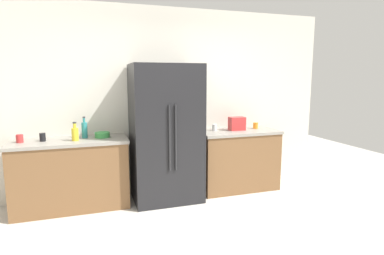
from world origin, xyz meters
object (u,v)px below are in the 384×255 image
refrigerator (166,133)px  cup_a (20,139)px  bottle_b (75,133)px  cup_c (215,127)px  bowl_a (102,135)px  toaster (237,124)px  cup_b (255,126)px  bottle_a (84,130)px  cup_d (43,137)px

refrigerator → cup_a: bearing=177.4°
bottle_b → cup_c: size_ratio=2.47×
refrigerator → bowl_a: size_ratio=9.64×
toaster → bottle_b: bottle_b is taller
cup_b → bottle_a: bearing=179.7°
cup_b → toaster: bearing=-172.6°
cup_a → cup_c: size_ratio=1.04×
toaster → cup_d: bearing=-179.7°
cup_a → cup_c: bearing=1.8°
cup_d → cup_c: bearing=1.9°
cup_a → cup_d: 0.25m
refrigerator → toaster: refrigerator is taller
bottle_a → cup_a: bearing=-174.6°
cup_d → bottle_b: bearing=-12.9°
cup_d → bowl_a: 0.72m
cup_b → cup_c: 0.67m
toaster → cup_c: (-0.33, 0.07, -0.05)m
toaster → cup_d: size_ratio=2.27×
refrigerator → bottle_b: bearing=-179.7°
cup_b → cup_d: bearing=-178.9°
bowl_a → cup_c: bearing=1.4°
toaster → cup_d: (-2.66, -0.01, -0.05)m
bottle_a → bowl_a: bottle_a is taller
toaster → bowl_a: bearing=179.2°
cup_b → cup_d: size_ratio=0.91×
bottle_a → bottle_b: bearing=-125.2°
refrigerator → cup_c: size_ratio=19.52×
toaster → cup_d: 2.66m
bottle_a → refrigerator: bearing=-8.2°
cup_b → bottle_b: bearing=-176.9°
toaster → cup_a: bearing=-179.7°
bottle_b → cup_b: (2.62, 0.14, -0.04)m
toaster → bottle_b: size_ratio=0.99×
cup_c → cup_d: size_ratio=0.92×
cup_b → cup_d: cup_d is taller
bottle_b → cup_d: (-0.38, 0.09, -0.04)m
bottle_b → cup_b: bottle_b is taller
bottle_a → cup_d: (-0.49, -0.07, -0.06)m
bowl_a → bottle_a: bearing=172.2°
toaster → bottle_a: bearing=178.5°
cup_b → refrigerator: bearing=-174.6°
toaster → cup_a: (-2.92, -0.01, -0.05)m
bottle_a → cup_d: 0.50m
bowl_a → cup_a: bearing=-177.6°
refrigerator → cup_a: refrigerator is taller
cup_b → cup_c: bearing=178.0°
toaster → bowl_a: size_ratio=1.21×
refrigerator → bowl_a: (-0.83, 0.12, 0.00)m
cup_b → bowl_a: size_ratio=0.49×
toaster → refrigerator: bearing=-175.2°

